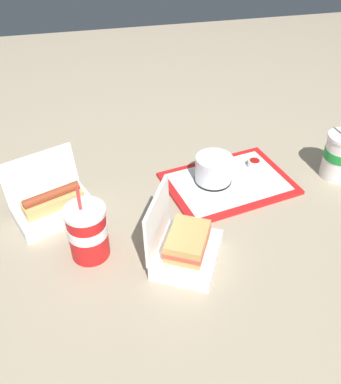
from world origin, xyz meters
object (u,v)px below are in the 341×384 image
object	(u,v)px
food_tray	(228,183)
soda_cup_center	(88,231)
cake_container	(214,170)
ketchup_cup	(254,163)
plastic_fork	(260,186)
soda_cup_corner	(340,155)
clamshell_hotdog_center	(53,204)
clamshell_sandwich_corner	(185,246)

from	to	relation	value
food_tray	soda_cup_center	size ratio (longest dim) A/B	1.99
cake_container	ketchup_cup	world-z (taller)	cake_container
ketchup_cup	soda_cup_center	size ratio (longest dim) A/B	0.19
plastic_fork	soda_cup_corner	xyz separation A→B (m)	(-0.26, -0.02, 0.06)
ketchup_cup	soda_cup_corner	world-z (taller)	soda_cup_corner
cake_container	plastic_fork	world-z (taller)	cake_container
food_tray	soda_cup_corner	size ratio (longest dim) A/B	2.01
clamshell_hotdog_center	clamshell_sandwich_corner	distance (m)	0.40
soda_cup_corner	soda_cup_center	bearing A→B (deg)	12.28
plastic_fork	soda_cup_center	xyz separation A→B (m)	(0.52, 0.15, 0.06)
food_tray	soda_cup_corner	world-z (taller)	soda_cup_corner
cake_container	soda_cup_corner	bearing A→B (deg)	174.04
cake_container	plastic_fork	xyz separation A→B (m)	(-0.13, 0.06, -0.04)
food_tray	soda_cup_corner	distance (m)	0.35
soda_cup_center	soda_cup_corner	size ratio (longest dim) A/B	1.01
cake_container	soda_cup_corner	size ratio (longest dim) A/B	0.56
cake_container	soda_cup_corner	distance (m)	0.39
cake_container	clamshell_sandwich_corner	distance (m)	0.32
clamshell_hotdog_center	soda_cup_center	world-z (taller)	soda_cup_center
clamshell_hotdog_center	clamshell_sandwich_corner	size ratio (longest dim) A/B	1.08
ketchup_cup	clamshell_sandwich_corner	size ratio (longest dim) A/B	0.17
clamshell_hotdog_center	soda_cup_center	size ratio (longest dim) A/B	1.20
clamshell_sandwich_corner	soda_cup_corner	bearing A→B (deg)	-156.29
food_tray	clamshell_sandwich_corner	size ratio (longest dim) A/B	1.79
soda_cup_center	ketchup_cup	bearing A→B (deg)	-155.01
cake_container	ketchup_cup	distance (m)	0.16
soda_cup_center	soda_cup_corner	bearing A→B (deg)	-167.72
food_tray	soda_cup_center	xyz separation A→B (m)	(0.43, 0.19, 0.07)
food_tray	clamshell_sandwich_corner	distance (m)	0.33
ketchup_cup	plastic_fork	size ratio (longest dim) A/B	0.36
food_tray	soda_cup_corner	bearing A→B (deg)	175.95
clamshell_hotdog_center	soda_cup_corner	bearing A→B (deg)	-179.97
plastic_fork	ketchup_cup	bearing A→B (deg)	-144.10
ketchup_cup	soda_cup_corner	xyz separation A→B (m)	(-0.24, 0.08, 0.05)
plastic_fork	clamshell_hotdog_center	world-z (taller)	clamshell_hotdog_center
food_tray	soda_cup_center	bearing A→B (deg)	24.08
clamshell_hotdog_center	food_tray	bearing A→B (deg)	-177.27
cake_container	clamshell_hotdog_center	size ratio (longest dim) A/B	0.46
plastic_fork	clamshell_sandwich_corner	world-z (taller)	clamshell_sandwich_corner
clamshell_hotdog_center	soda_cup_center	bearing A→B (deg)	117.83
ketchup_cup	clamshell_hotdog_center	xyz separation A→B (m)	(0.62, 0.08, 0.01)
cake_container	plastic_fork	bearing A→B (deg)	155.74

